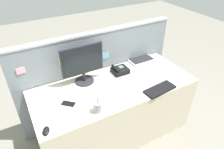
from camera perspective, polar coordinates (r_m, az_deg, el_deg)
ground_plane at (r=2.82m, az=0.51°, el=-15.32°), size 10.00×10.00×0.00m
desk at (r=2.55m, az=0.55°, el=-9.82°), size 1.83×0.77×0.75m
cubicle_divider at (r=2.69m, az=-3.90°, el=-0.40°), size 2.08×0.08×1.24m
desktop_monitor at (r=2.26m, az=-8.18°, el=3.27°), size 0.48×0.22×0.45m
laptop at (r=2.82m, az=7.62°, el=5.16°), size 0.35×0.28×0.21m
desk_phone at (r=2.51m, az=2.17°, el=1.21°), size 0.19×0.17×0.10m
keyboard_main at (r=2.29m, az=13.17°, el=-4.02°), size 0.38×0.18×0.02m
computer_mouse_right_hand at (r=1.89m, az=-17.89°, el=-14.68°), size 0.09×0.11×0.03m
pen_cup at (r=1.96m, az=-4.04°, el=-9.02°), size 0.08×0.08×0.16m
cell_phone_white_slab at (r=2.57m, az=11.80°, el=0.52°), size 0.11×0.15×0.01m
cell_phone_black_slab at (r=2.11m, az=-12.06°, el=-7.95°), size 0.14×0.14×0.01m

